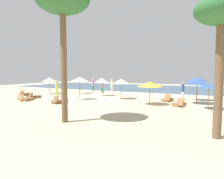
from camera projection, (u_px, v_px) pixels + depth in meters
The scene contains 25 objects.
ground_plane at pixel (99, 99), 22.91m from camera, with size 60.00×60.00×0.00m, color beige.
ocean_water at pixel (149, 88), 37.91m from camera, with size 48.00×16.00×0.06m, color #3D6075.
umbrella_0 at pixel (102, 80), 25.79m from camera, with size 1.74×1.74×2.14m.
umbrella_1 at pixel (49, 80), 27.80m from camera, with size 1.81×1.81×2.13m.
umbrella_2 at pixel (80, 79), 22.27m from camera, with size 1.79×1.79×2.35m.
umbrella_3 at pixel (197, 79), 21.70m from camera, with size 2.02×2.02×2.35m.
umbrella_4 at pixel (121, 81), 22.92m from camera, with size 1.94×1.94×2.14m.
umbrella_5 at pixel (150, 84), 19.02m from camera, with size 2.23×2.23×2.06m.
umbrella_6 at pixel (197, 82), 19.46m from camera, with size 2.26×2.26×2.16m.
umbrella_7 at pixel (81, 79), 28.66m from camera, with size 1.72×1.72×2.13m.
umbrella_8 at pixel (209, 86), 16.62m from camera, with size 1.81×1.81×2.00m.
lounger_0 at pixel (179, 104), 18.37m from camera, with size 1.05×1.74×0.74m.
lounger_1 at pixel (168, 99), 21.34m from camera, with size 0.91×1.72×0.75m.
lounger_2 at pixel (27, 99), 21.65m from camera, with size 1.07×1.80×0.67m.
lounger_3 at pixel (34, 97), 23.61m from camera, with size 1.10×1.78×0.70m.
lounger_4 at pixel (59, 101), 20.04m from camera, with size 0.92×1.72×0.75m.
lounger_5 at pixel (26, 94), 26.32m from camera, with size 0.60×1.71×0.66m.
person_0 at pixel (112, 86), 27.62m from camera, with size 0.40×0.40×1.96m.
person_1 at pixel (102, 87), 29.70m from camera, with size 0.42×0.42×1.65m.
person_2 at pixel (93, 84), 31.85m from camera, with size 0.44×0.44×1.96m.
person_3 at pixel (183, 90), 23.14m from camera, with size 0.42×0.42×1.80m.
person_4 at pixel (57, 88), 26.39m from camera, with size 0.42×0.42×1.82m.
palm_0 at pixel (222, 17), 9.10m from camera, with size 2.31×2.31×6.19m.
palm_1 at pixel (63, 2), 12.01m from camera, with size 3.04×3.04×7.83m.
surfboard at pixel (56, 92), 30.30m from camera, with size 2.08×0.58×0.07m.
Camera 1 is at (11.81, -19.49, 2.97)m, focal length 34.49 mm.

